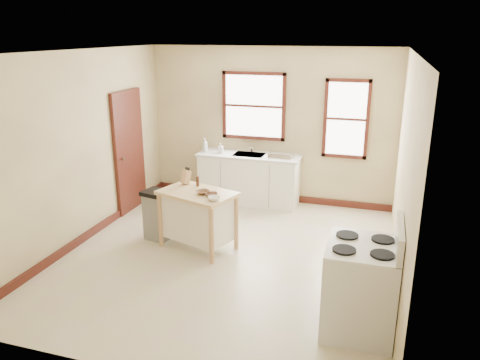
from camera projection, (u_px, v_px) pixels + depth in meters
name	position (u px, v px, depth m)	size (l,w,h in m)	color
floor	(226.00, 256.00, 6.62)	(5.00, 5.00, 0.00)	beige
ceiling	(224.00, 52.00, 5.77)	(5.00, 5.00, 0.00)	white
wall_back	(270.00, 126.00, 8.47)	(4.50, 0.04, 2.80)	beige
wall_left	(80.00, 149.00, 6.83)	(0.04, 5.00, 2.80)	beige
wall_right	(404.00, 176.00, 5.57)	(0.04, 5.00, 2.80)	beige
window_main	(254.00, 106.00, 8.43)	(1.17, 0.06, 1.22)	#411711
window_side	(346.00, 119.00, 8.02)	(0.77, 0.06, 1.37)	#411711
door_left	(129.00, 151.00, 8.11)	(0.06, 0.90, 2.10)	#411711
baseboard_back	(268.00, 196.00, 8.85)	(4.50, 0.04, 0.12)	#411711
baseboard_left	(90.00, 233.00, 7.23)	(0.04, 5.00, 0.12)	#411711
sink_counter	(249.00, 179.00, 8.57)	(1.86, 0.62, 0.92)	white
faucet	(252.00, 146.00, 8.56)	(0.03, 0.03, 0.22)	silver
soap_bottle_a	(205.00, 145.00, 8.57)	(0.10, 0.10, 0.25)	#B2B2B2
soap_bottle_b	(221.00, 148.00, 8.49)	(0.08, 0.08, 0.18)	#B2B2B2
dish_rack	(281.00, 155.00, 8.20)	(0.42, 0.32, 0.11)	silver
kitchen_island	(198.00, 220.00, 6.77)	(1.05, 0.67, 0.86)	#FEDE95
knife_block	(186.00, 177.00, 6.96)	(0.10, 0.10, 0.20)	#DEBD74
pepper_grinder	(198.00, 181.00, 6.86)	(0.04, 0.04, 0.15)	#412111
bowl_a	(203.00, 192.00, 6.55)	(0.19, 0.19, 0.05)	brown
bowl_b	(212.00, 195.00, 6.46)	(0.17, 0.17, 0.04)	brown
bowl_c	(214.00, 198.00, 6.30)	(0.17, 0.17, 0.05)	white
trash_bin	(158.00, 215.00, 7.08)	(0.39, 0.33, 0.77)	gray
gas_stove	(361.00, 276.00, 4.83)	(0.78, 0.80, 1.25)	silver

